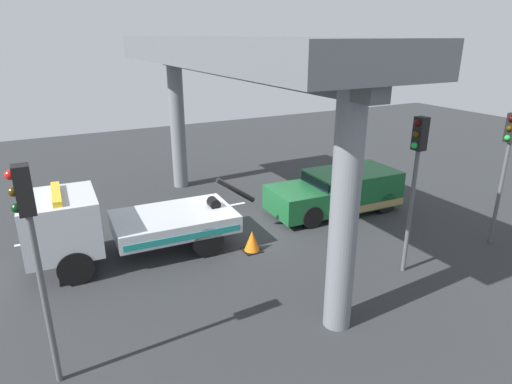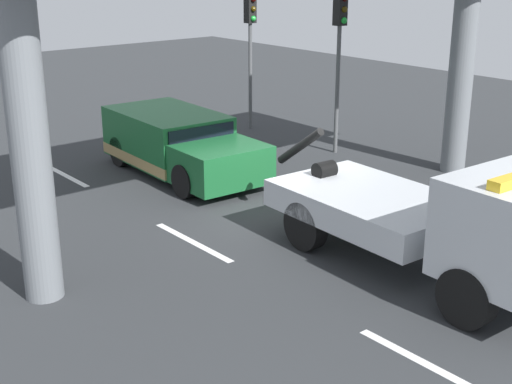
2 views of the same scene
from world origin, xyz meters
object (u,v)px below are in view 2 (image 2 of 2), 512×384
at_px(traffic_light_far, 340,39).
at_px(tow_truck_white, 451,220).
at_px(traffic_cone_orange, 343,192).
at_px(traffic_light_near, 251,32).
at_px(towed_van_green, 179,145).

bearing_deg(traffic_light_far, tow_truck_white, -32.62).
bearing_deg(traffic_cone_orange, traffic_light_near, 156.41).
bearing_deg(towed_van_green, traffic_light_far, 75.03).
height_order(tow_truck_white, traffic_light_far, traffic_light_far).
bearing_deg(tow_truck_white, towed_van_green, 179.76).
xyz_separation_m(tow_truck_white, traffic_light_near, (-11.44, 4.76, 1.99)).
bearing_deg(towed_van_green, tow_truck_white, -0.24).
distance_m(tow_truck_white, towed_van_green, 8.71).
relative_size(tow_truck_white, traffic_light_near, 1.67).
xyz_separation_m(tow_truck_white, traffic_light_far, (-7.44, 4.76, 2.14)).
bearing_deg(traffic_light_near, tow_truck_white, -22.60).
bearing_deg(traffic_cone_orange, traffic_light_far, 136.45).
relative_size(towed_van_green, traffic_cone_orange, 7.55).
bearing_deg(traffic_light_near, towed_van_green, -59.92).
height_order(towed_van_green, traffic_light_near, traffic_light_near).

